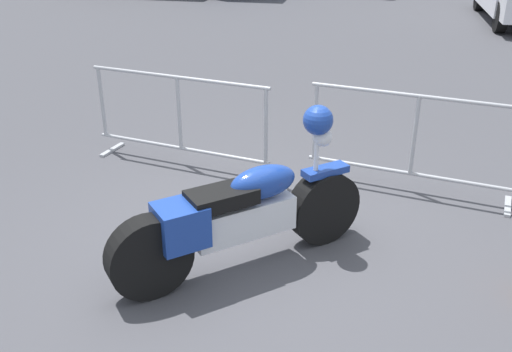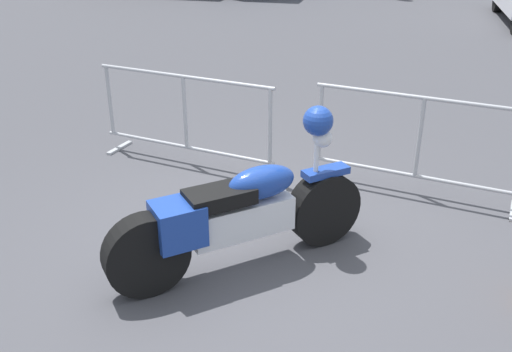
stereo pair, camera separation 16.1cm
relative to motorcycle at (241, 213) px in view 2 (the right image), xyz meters
name	(u,v)px [view 2 (the right image)]	position (x,y,z in m)	size (l,w,h in m)	color
ground_plane	(248,246)	(-0.04, 0.29, -0.50)	(120.00, 120.00, 0.00)	#424247
motorcycle	(241,213)	(0.00, 0.00, 0.00)	(1.76, 1.76, 1.30)	black
crowd_barrier_near	(185,119)	(-1.30, 1.81, 0.06)	(2.22, 0.71, 1.07)	#9EA0A5
crowd_barrier_far	(419,145)	(1.30, 1.81, 0.06)	(2.22, 0.71, 1.07)	#9EA0A5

